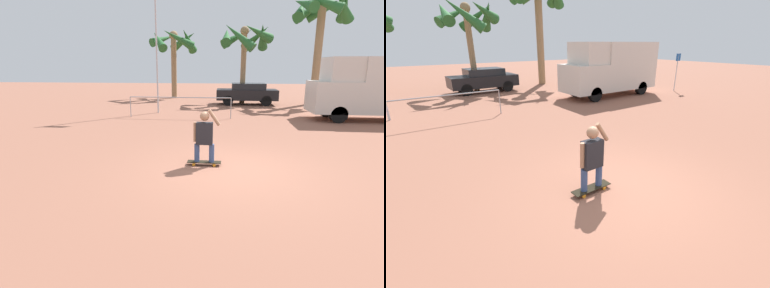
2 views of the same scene
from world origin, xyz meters
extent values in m
plane|color=#935B47|center=(0.00, 0.00, 0.00)|extent=(80.00, 80.00, 0.00)
cube|color=black|center=(-0.68, 0.34, 0.09)|extent=(0.91, 0.24, 0.02)
cylinder|color=orange|center=(-0.96, 0.24, 0.04)|extent=(0.08, 0.03, 0.08)
cylinder|color=orange|center=(-0.96, 0.44, 0.04)|extent=(0.08, 0.03, 0.08)
cylinder|color=orange|center=(-0.41, 0.24, 0.04)|extent=(0.08, 0.03, 0.08)
cylinder|color=orange|center=(-0.41, 0.44, 0.04)|extent=(0.08, 0.03, 0.08)
cylinder|color=#384C7A|center=(-0.88, 0.34, 0.34)|extent=(0.14, 0.14, 0.49)
cylinder|color=#384C7A|center=(-0.49, 0.34, 0.34)|extent=(0.14, 0.14, 0.49)
cube|color=#232328|center=(-0.68, 0.34, 0.88)|extent=(0.44, 0.22, 0.58)
sphere|color=#A37556|center=(-0.68, 0.34, 1.33)|extent=(0.25, 0.25, 0.25)
cylinder|color=#A37556|center=(-0.93, 0.34, 0.91)|extent=(0.09, 0.09, 0.52)
cylinder|color=#A37556|center=(-0.43, 0.34, 1.30)|extent=(0.34, 0.09, 0.43)
cylinder|color=black|center=(5.14, 7.25, 0.39)|extent=(0.79, 0.28, 0.79)
cylinder|color=black|center=(5.14, 9.09, 0.39)|extent=(0.79, 0.28, 0.79)
cube|color=silver|center=(5.05, 8.17, 1.14)|extent=(2.06, 2.12, 1.49)
cube|color=black|center=(4.64, 8.17, 1.44)|extent=(0.04, 1.80, 0.75)
cube|color=silver|center=(5.36, 8.17, 2.45)|extent=(1.44, 1.95, 1.13)
cylinder|color=black|center=(0.02, 13.09, 0.35)|extent=(0.69, 0.22, 0.69)
cylinder|color=black|center=(0.02, 14.71, 0.35)|extent=(0.69, 0.22, 0.69)
cylinder|color=black|center=(2.56, 13.09, 0.35)|extent=(0.69, 0.22, 0.69)
cylinder|color=black|center=(2.56, 14.71, 0.35)|extent=(0.69, 0.22, 0.69)
cube|color=black|center=(1.29, 13.90, 0.69)|extent=(4.10, 1.85, 0.69)
cube|color=black|center=(1.39, 13.90, 1.25)|extent=(2.26, 1.63, 0.43)
cylinder|color=#8E704C|center=(6.03, 14.78, 3.38)|extent=(0.52, 0.52, 6.76)
sphere|color=#8E704C|center=(6.03, 14.78, 6.76)|extent=(0.83, 0.83, 0.83)
cone|color=#235B28|center=(7.30, 14.45, 6.37)|extent=(1.36, 2.74, 1.95)
cone|color=#235B28|center=(6.61, 15.95, 6.45)|extent=(2.75, 1.87, 1.71)
cone|color=#235B28|center=(5.65, 16.03, 6.39)|extent=(2.76, 1.47, 1.88)
cone|color=#235B28|center=(4.80, 15.24, 6.35)|extent=(1.61, 2.71, 2.00)
cone|color=#235B28|center=(4.76, 14.41, 6.52)|extent=(1.47, 2.82, 1.51)
cone|color=#235B28|center=(5.60, 13.53, 6.46)|extent=(2.80, 1.58, 1.70)
cone|color=#235B28|center=(7.01, 13.91, 6.30)|extent=(2.24, 2.41, 2.13)
cylinder|color=#8E704C|center=(1.04, 14.75, 2.48)|extent=(0.37, 0.37, 4.95)
sphere|color=#8E704C|center=(1.04, 14.75, 4.95)|extent=(0.59, 0.59, 0.59)
cone|color=#235B28|center=(2.25, 14.57, 4.56)|extent=(1.03, 2.51, 1.88)
cone|color=#235B28|center=(1.89, 15.63, 4.56)|extent=(2.23, 2.19, 1.89)
cone|color=#235B28|center=(0.57, 15.88, 4.64)|extent=(2.58, 1.59, 1.67)
cone|color=#235B28|center=(-0.19, 14.77, 4.63)|extent=(0.73, 2.52, 1.69)
cone|color=#235B28|center=(0.63, 13.59, 4.49)|extent=(2.44, 1.42, 2.07)
cone|color=#235B28|center=(1.87, 13.85, 4.75)|extent=(2.33, 2.23, 1.34)
cylinder|color=#8E704C|center=(-4.45, 17.83, 2.50)|extent=(0.44, 0.44, 4.99)
sphere|color=#8E704C|center=(-4.45, 17.83, 4.99)|extent=(0.71, 0.71, 0.71)
cone|color=#235B28|center=(-3.21, 17.52, 4.57)|extent=(1.30, 2.63, 1.99)
cone|color=#235B28|center=(-3.78, 18.92, 4.66)|extent=(2.60, 1.98, 1.76)
cone|color=#235B28|center=(-5.44, 18.64, 4.78)|extent=(2.23, 2.51, 1.39)
cone|color=#235B28|center=(-5.55, 17.18, 4.59)|extent=(1.91, 2.56, 1.95)
cone|color=#235B28|center=(-3.89, 16.68, 4.66)|extent=(2.67, 1.78, 1.75)
cylinder|color=#B7B7BC|center=(-3.98, 9.48, 3.76)|extent=(0.09, 0.09, 7.53)
cylinder|color=#99999E|center=(-2.47, 7.85, 1.05)|extent=(5.21, 0.05, 0.05)
cylinder|color=#99999E|center=(-5.08, 7.85, 0.53)|extent=(0.04, 0.04, 1.05)
cylinder|color=#99999E|center=(0.13, 7.85, 0.53)|extent=(0.04, 0.04, 1.05)
camera|label=1|loc=(-0.16, -7.34, 2.59)|focal=28.00mm
camera|label=2|loc=(-3.70, -3.32, 2.96)|focal=24.00mm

